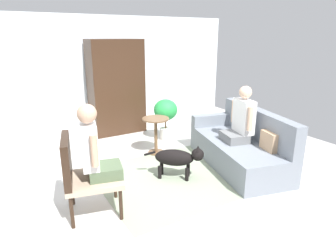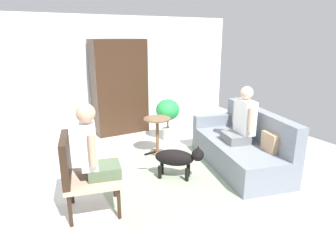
{
  "view_description": "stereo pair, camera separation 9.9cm",
  "coord_description": "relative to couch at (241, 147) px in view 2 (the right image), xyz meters",
  "views": [
    {
      "loc": [
        -2.12,
        -3.42,
        2.09
      ],
      "look_at": [
        -0.12,
        -0.0,
        0.89
      ],
      "focal_mm": 31.23,
      "sensor_mm": 36.0,
      "label": 1
    },
    {
      "loc": [
        -2.03,
        -3.47,
        2.09
      ],
      "look_at": [
        -0.12,
        -0.0,
        0.89
      ],
      "focal_mm": 31.23,
      "sensor_mm": 36.0,
      "label": 2
    }
  ],
  "objects": [
    {
      "name": "person_on_armchair",
      "position": [
        -2.48,
        -0.15,
        0.52
      ],
      "size": [
        0.51,
        0.51,
        0.9
      ],
      "color": "#4E6145"
    },
    {
      "name": "area_rug",
      "position": [
        -1.07,
        0.13,
        -0.31
      ],
      "size": [
        2.48,
        1.96,
        0.01
      ],
      "primitive_type": "cube",
      "color": "gray",
      "rests_on": "ground"
    },
    {
      "name": "armoire_cabinet",
      "position": [
        -1.12,
        2.68,
        0.69
      ],
      "size": [
        1.14,
        0.56,
        2.01
      ],
      "primitive_type": "cube",
      "color": "#382316",
      "rests_on": "ground"
    },
    {
      "name": "armchair",
      "position": [
        -2.64,
        -0.12,
        0.25
      ],
      "size": [
        0.77,
        0.74,
        0.99
      ],
      "color": "black",
      "rests_on": "ground"
    },
    {
      "name": "back_wall",
      "position": [
        -1.21,
        3.09,
        0.94
      ],
      "size": [
        6.26,
        0.12,
        2.51
      ],
      "primitive_type": "cube",
      "color": "silver",
      "rests_on": "ground"
    },
    {
      "name": "person_on_couch",
      "position": [
        -0.04,
        -0.02,
        0.48
      ],
      "size": [
        0.5,
        0.56,
        0.9
      ],
      "color": "slate"
    },
    {
      "name": "potted_plant",
      "position": [
        -0.47,
        1.68,
        0.26
      ],
      "size": [
        0.48,
        0.48,
        0.85
      ],
      "color": "beige",
      "rests_on": "ground"
    },
    {
      "name": "dog",
      "position": [
        -1.17,
        0.1,
        0.01
      ],
      "size": [
        0.73,
        0.64,
        0.53
      ],
      "color": "black",
      "rests_on": "ground"
    },
    {
      "name": "round_end_table",
      "position": [
        -0.99,
        1.12,
        0.12
      ],
      "size": [
        0.48,
        0.48,
        0.67
      ],
      "color": "brown",
      "rests_on": "ground"
    },
    {
      "name": "ground_plane",
      "position": [
        -1.21,
        0.12,
        -0.32
      ],
      "size": [
        6.99,
        6.99,
        0.0
      ],
      "primitive_type": "plane",
      "color": "beige"
    },
    {
      "name": "couch",
      "position": [
        0.0,
        0.0,
        0.0
      ],
      "size": [
        1.32,
        2.13,
        0.93
      ],
      "color": "slate",
      "rests_on": "ground"
    }
  ]
}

